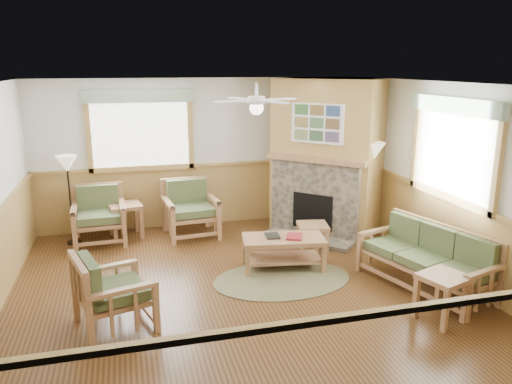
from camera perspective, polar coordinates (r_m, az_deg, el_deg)
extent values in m
cube|color=#4E3015|center=(6.83, -1.77, -11.09)|extent=(6.00, 6.00, 0.01)
cube|color=white|center=(6.17, -1.97, 12.24)|extent=(6.00, 6.00, 0.01)
cube|color=silver|center=(9.25, -6.09, 4.48)|extent=(6.00, 0.02, 2.70)
cube|color=silver|center=(3.67, 9.03, -11.36)|extent=(6.00, 0.02, 2.70)
cube|color=silver|center=(7.60, 20.76, 1.44)|extent=(0.02, 6.00, 2.70)
cylinder|color=brown|center=(7.10, 2.99, -9.94)|extent=(2.43, 2.43, 0.01)
cube|color=maroon|center=(7.33, 4.41, -4.98)|extent=(0.32, 0.36, 0.03)
cube|color=black|center=(7.35, 1.89, -4.93)|extent=(0.23, 0.29, 0.02)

